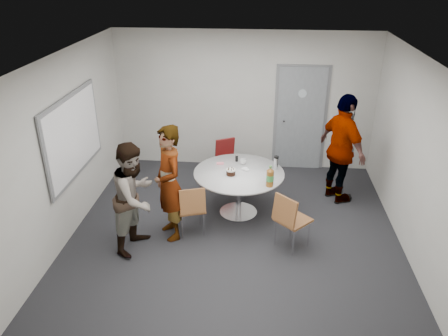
# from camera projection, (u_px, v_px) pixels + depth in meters

# --- Properties ---
(floor) EXTENTS (5.00, 5.00, 0.00)m
(floor) POSITION_uv_depth(u_px,v_px,m) (235.00, 232.00, 6.82)
(floor) COLOR black
(floor) RESTS_ON ground
(ceiling) EXTENTS (5.00, 5.00, 0.00)m
(ceiling) POSITION_uv_depth(u_px,v_px,m) (237.00, 58.00, 5.64)
(ceiling) COLOR silver
(ceiling) RESTS_ON wall_back
(wall_back) EXTENTS (5.00, 0.00, 5.00)m
(wall_back) POSITION_uv_depth(u_px,v_px,m) (244.00, 101.00, 8.47)
(wall_back) COLOR #B4B1AA
(wall_back) RESTS_ON floor
(wall_left) EXTENTS (0.00, 5.00, 5.00)m
(wall_left) POSITION_uv_depth(u_px,v_px,m) (67.00, 147.00, 6.44)
(wall_left) COLOR #B4B1AA
(wall_left) RESTS_ON floor
(wall_right) EXTENTS (0.00, 5.00, 5.00)m
(wall_right) POSITION_uv_depth(u_px,v_px,m) (416.00, 160.00, 6.03)
(wall_right) COLOR #B4B1AA
(wall_right) RESTS_ON floor
(wall_front) EXTENTS (5.00, 0.00, 5.00)m
(wall_front) POSITION_uv_depth(u_px,v_px,m) (217.00, 263.00, 3.99)
(wall_front) COLOR #B4B1AA
(wall_front) RESTS_ON floor
(door) EXTENTS (1.02, 0.17, 2.12)m
(door) POSITION_uv_depth(u_px,v_px,m) (300.00, 119.00, 8.51)
(door) COLOR slate
(door) RESTS_ON wall_back
(whiteboard) EXTENTS (0.04, 1.90, 1.25)m
(whiteboard) POSITION_uv_depth(u_px,v_px,m) (74.00, 136.00, 6.57)
(whiteboard) COLOR slate
(whiteboard) RESTS_ON wall_left
(table) EXTENTS (1.46, 1.46, 1.09)m
(table) POSITION_uv_depth(u_px,v_px,m) (241.00, 178.00, 7.03)
(table) COLOR silver
(table) RESTS_ON floor
(chair_near_left) EXTENTS (0.51, 0.54, 0.84)m
(chair_near_left) POSITION_uv_depth(u_px,v_px,m) (192.00, 206.00, 6.54)
(chair_near_left) COLOR brown
(chair_near_left) RESTS_ON floor
(chair_near_right) EXTENTS (0.62, 0.62, 0.89)m
(chair_near_right) POSITION_uv_depth(u_px,v_px,m) (289.00, 217.00, 6.21)
(chair_near_right) COLOR brown
(chair_near_right) RESTS_ON floor
(chair_far) EXTENTS (0.54, 0.56, 0.83)m
(chair_far) POSITION_uv_depth(u_px,v_px,m) (227.00, 156.00, 8.18)
(chair_far) COLOR maroon
(chair_far) RESTS_ON floor
(person_main) EXTENTS (0.70, 0.78, 1.78)m
(person_main) POSITION_uv_depth(u_px,v_px,m) (169.00, 183.00, 6.38)
(person_main) COLOR #A5C6EA
(person_main) RESTS_ON floor
(person_left) EXTENTS (0.82, 0.94, 1.64)m
(person_left) POSITION_uv_depth(u_px,v_px,m) (135.00, 197.00, 6.15)
(person_left) COLOR white
(person_left) RESTS_ON floor
(person_right) EXTENTS (0.94, 1.21, 1.91)m
(person_right) POSITION_uv_depth(u_px,v_px,m) (342.00, 150.00, 7.33)
(person_right) COLOR black
(person_right) RESTS_ON floor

